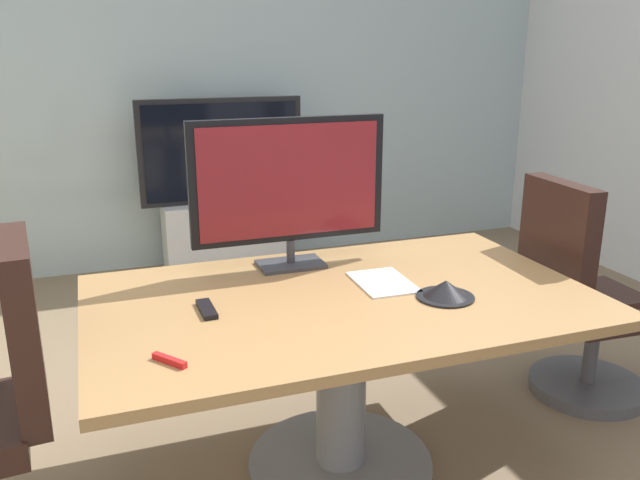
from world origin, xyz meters
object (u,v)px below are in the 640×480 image
object	(u,v)px
conference_table	(342,342)
conference_phone	(446,290)
remote_control	(207,309)
tv_monitor	(289,184)
office_chair_right	(580,310)
wall_display_unit	(224,215)

from	to	relation	value
conference_table	conference_phone	bearing A→B (deg)	-23.55
remote_control	tv_monitor	bearing A→B (deg)	40.33
office_chair_right	conference_table	bearing A→B (deg)	98.56
wall_display_unit	remote_control	world-z (taller)	wall_display_unit
office_chair_right	tv_monitor	xyz separation A→B (m)	(-1.37, 0.26, 0.66)
conference_table	wall_display_unit	distance (m)	2.56
conference_phone	conference_table	bearing A→B (deg)	156.45
conference_phone	remote_control	size ratio (longest dim) A/B	1.29
wall_display_unit	remote_control	bearing A→B (deg)	-102.77
conference_table	remote_control	xyz separation A→B (m)	(-0.52, 0.02, 0.20)
conference_phone	remote_control	xyz separation A→B (m)	(-0.87, 0.18, -0.02)
wall_display_unit	conference_phone	distance (m)	2.75
conference_table	conference_phone	size ratio (longest dim) A/B	8.66
remote_control	conference_table	bearing A→B (deg)	-3.52
office_chair_right	tv_monitor	size ratio (longest dim) A/B	1.30
conference_table	remote_control	bearing A→B (deg)	177.51
tv_monitor	conference_phone	size ratio (longest dim) A/B	3.82
office_chair_right	remote_control	distance (m)	1.83
conference_table	remote_control	world-z (taller)	remote_control
office_chair_right	tv_monitor	world-z (taller)	tv_monitor
conference_table	office_chair_right	distance (m)	1.30
conference_table	tv_monitor	world-z (taller)	tv_monitor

